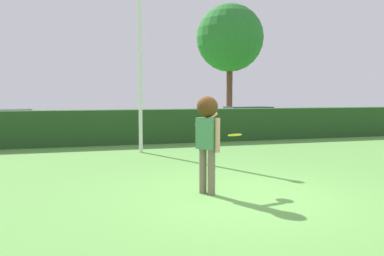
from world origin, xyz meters
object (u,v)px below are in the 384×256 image
(frisbee, at_px, (235,135))
(oak_tree, at_px, (230,38))
(person, at_px, (208,129))
(lamppost, at_px, (140,58))
(parked_car_red, at_px, (3,123))
(parked_car_silver, at_px, (248,117))

(frisbee, bearing_deg, oak_tree, 68.63)
(person, relative_size, lamppost, 0.34)
(person, xyz_separation_m, parked_car_red, (-5.33, 11.11, -0.52))
(lamppost, xyz_separation_m, parked_car_silver, (6.63, 6.34, -2.31))
(lamppost, height_order, oak_tree, oak_tree)
(frisbee, height_order, lamppost, lamppost)
(person, xyz_separation_m, parked_car_silver, (6.26, 11.99, -0.52))
(parked_car_red, relative_size, parked_car_silver, 1.04)
(frisbee, height_order, oak_tree, oak_tree)
(person, xyz_separation_m, frisbee, (0.63, 0.21, -0.14))
(person, bearing_deg, oak_tree, 66.89)
(frisbee, relative_size, parked_car_silver, 0.06)
(person, relative_size, parked_car_silver, 0.43)
(person, distance_m, parked_car_red, 12.33)
(parked_car_red, bearing_deg, lamppost, -47.73)
(parked_car_red, bearing_deg, person, -64.39)
(oak_tree, bearing_deg, parked_car_silver, -95.23)
(oak_tree, bearing_deg, frisbee, -111.37)
(parked_car_red, xyz_separation_m, oak_tree, (11.90, 4.30, 4.57))
(oak_tree, bearing_deg, lamppost, -125.43)
(person, xyz_separation_m, lamppost, (-0.37, 5.65, 1.80))
(lamppost, bearing_deg, oak_tree, 54.57)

